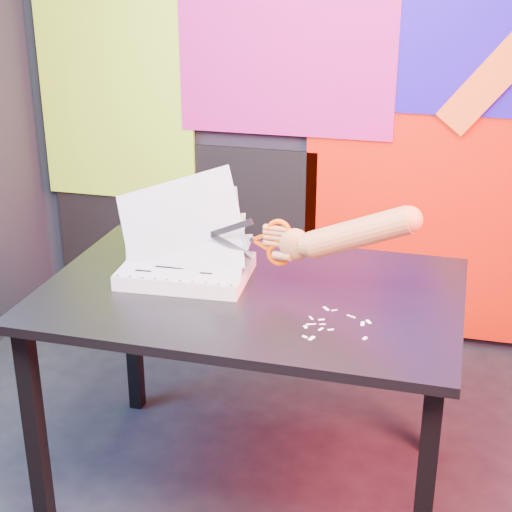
# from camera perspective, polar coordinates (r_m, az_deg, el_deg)

# --- Properties ---
(room) EXTENTS (3.01, 3.01, 2.71)m
(room) POSITION_cam_1_polar(r_m,az_deg,el_deg) (1.98, -0.01, 10.30)
(room) COLOR black
(room) RESTS_ON ground
(backdrop) EXTENTS (2.88, 0.05, 2.08)m
(backdrop) POSITION_cam_1_polar(r_m,az_deg,el_deg) (3.46, 7.20, 8.57)
(backdrop) COLOR red
(backdrop) RESTS_ON ground
(work_table) EXTENTS (1.29, 0.87, 0.75)m
(work_table) POSITION_cam_1_polar(r_m,az_deg,el_deg) (2.46, -0.33, -4.16)
(work_table) COLOR black
(work_table) RESTS_ON ground
(printout_stack) EXTENTS (0.47, 0.31, 0.37)m
(printout_stack) POSITION_cam_1_polar(r_m,az_deg,el_deg) (2.50, -5.11, -0.85)
(printout_stack) COLOR silver
(printout_stack) RESTS_ON work_table
(scissors) EXTENTS (0.26, 0.03, 0.15)m
(scissors) POSITION_cam_1_polar(r_m,az_deg,el_deg) (2.38, 1.25, 1.02)
(scissors) COLOR #B4B4B4
(scissors) RESTS_ON printout_stack
(hand_forearm) EXTENTS (0.46, 0.11, 0.21)m
(hand_forearm) POSITION_cam_1_polar(r_m,az_deg,el_deg) (2.30, 6.68, 1.57)
(hand_forearm) COLOR #B56B3D
(hand_forearm) RESTS_ON work_table
(paper_clippings) EXTENTS (0.18, 0.22, 0.00)m
(paper_clippings) POSITION_cam_1_polar(r_m,az_deg,el_deg) (2.22, 5.56, -4.98)
(paper_clippings) COLOR white
(paper_clippings) RESTS_ON work_table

